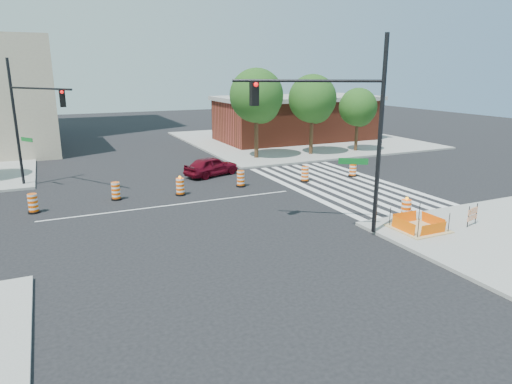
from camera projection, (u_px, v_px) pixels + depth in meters
ground at (174, 205)px, 25.17m from camera, size 120.00×120.00×0.00m
sidewalk_ne at (296, 140)px, 48.23m from camera, size 22.00×22.00×0.15m
crosswalk_east at (339, 185)px, 29.61m from camera, size 6.75×13.50×0.01m
lane_centerline at (174, 205)px, 25.17m from camera, size 14.00×0.12×0.01m
excavation_pit at (418, 228)px, 20.87m from camera, size 2.20×2.20×0.90m
brick_storefront at (297, 118)px, 47.65m from camera, size 16.50×8.50×4.60m
red_coupe at (211, 166)px, 31.95m from camera, size 4.32×2.87×1.37m
signal_pole_se at (339, 118)px, 19.51m from camera, size 5.50×3.62×8.53m
signal_pole_nw at (29, 112)px, 27.24m from camera, size 3.29×5.02×7.77m
pit_drum at (406, 210)px, 22.08m from camera, size 0.58×0.58×1.15m
barricade at (473, 214)px, 21.23m from camera, size 0.84×0.25×1.01m
tree_north_c at (257, 99)px, 36.80m from camera, size 4.35×4.35×7.40m
tree_north_d at (313, 101)px, 38.61m from camera, size 4.06×4.06×6.90m
tree_north_e at (358, 109)px, 40.44m from camera, size 3.36×3.36×5.72m
median_drum_1 at (33, 204)px, 23.63m from camera, size 0.60×0.60×1.02m
median_drum_2 at (116, 192)px, 26.03m from camera, size 0.60×0.60×1.02m
median_drum_3 at (180, 187)px, 27.01m from camera, size 0.60×0.60×1.18m
median_drum_4 at (241, 179)px, 29.01m from camera, size 0.60×0.60×1.02m
median_drum_5 at (305, 175)px, 30.28m from camera, size 0.60×0.60×1.02m
median_drum_6 at (353, 170)px, 31.77m from camera, size 0.60×0.60×1.02m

